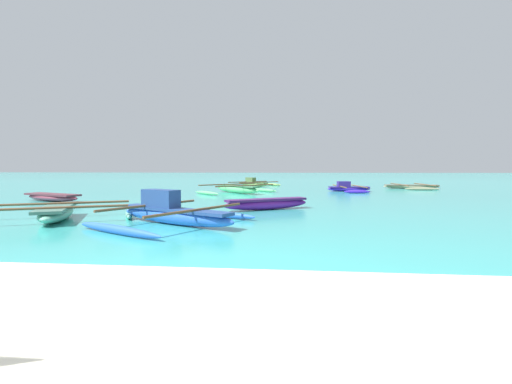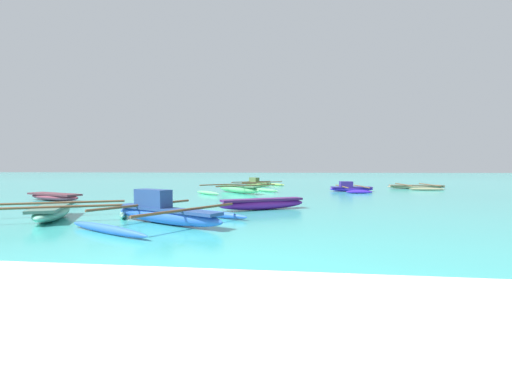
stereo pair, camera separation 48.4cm
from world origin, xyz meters
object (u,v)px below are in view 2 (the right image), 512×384
Objects in this scene: moored_boat_4 at (262,203)px; moored_boat_7 at (351,188)px; moored_boat_5 at (416,187)px; moored_boat_6 at (238,189)px; moored_boat_0 at (257,184)px; moored_boat_1 at (163,213)px; moored_boat_2 at (52,212)px; moored_boat_3 at (54,196)px.

moored_boat_7 is (4.62, 10.38, -0.01)m from moored_boat_4.
moored_boat_6 is at bearing -153.13° from moored_boat_5.
moored_boat_1 is at bearing -46.08° from moored_boat_0.
moored_boat_2 is 23.15m from moored_boat_5.
moored_boat_0 reaches higher than moored_boat_5.
moored_boat_7 is (6.94, 2.29, -0.03)m from moored_boat_6.
moored_boat_7 reaches higher than moored_boat_2.
moored_boat_0 is 1.02× the size of moored_boat_1.
moored_boat_7 is (10.41, 13.46, 0.00)m from moored_boat_2.
moored_boat_4 is at bearing -118.80° from moored_boat_7.
moored_boat_4 is 0.69× the size of moored_boat_5.
moored_boat_4 is 0.64× the size of moored_boat_6.
moored_boat_1 is 1.02× the size of moored_boat_2.
moored_boat_0 is 19.21m from moored_boat_2.
moored_boat_5 is at bearing 30.10° from moored_boat_7.
moored_boat_0 is at bearing 143.54° from moored_boat_2.
moored_boat_0 is at bearing 81.51° from moored_boat_3.
moored_boat_6 reaches higher than moored_boat_3.
moored_boat_2 reaches higher than moored_boat_4.
moored_boat_4 is (5.79, 3.07, 0.01)m from moored_boat_2.
moored_boat_2 is at bearing -31.37° from moored_boat_3.
moored_boat_3 is (-7.57, 5.74, -0.10)m from moored_boat_1.
moored_boat_5 is 6.34m from moored_boat_7.
moored_boat_3 is at bearing -155.73° from moored_boat_7.
moored_boat_4 is at bearing -124.14° from moored_boat_5.
moored_boat_2 is 1.30× the size of moored_boat_3.
moored_boat_2 is at bearing -56.54° from moored_boat_0.
moored_boat_0 is 1.47× the size of moored_boat_4.
moored_boat_2 is at bearing -156.66° from moored_boat_1.
moored_boat_0 is 1.35× the size of moored_boat_3.
moored_boat_5 is at bearing 83.99° from moored_boat_1.
moored_boat_4 is 8.42m from moored_boat_6.
moored_boat_3 is (-4.08, 5.40, -0.03)m from moored_boat_2.
moored_boat_7 is at bearing 92.16° from moored_boat_1.
moored_boat_7 is (14.50, 8.06, 0.03)m from moored_boat_3.
moored_boat_6 is (-0.01, 11.51, -0.04)m from moored_boat_1.
moored_boat_3 is 0.70× the size of moored_boat_6.
moored_boat_6 is 1.19× the size of moored_boat_7.
moored_boat_5 is at bearing 36.11° from moored_boat_0.
moored_boat_4 is at bearing 8.28° from moored_boat_3.
moored_boat_4 is (2.10, -15.78, -0.01)m from moored_boat_0.
moored_boat_3 is at bearing 136.63° from moored_boat_4.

